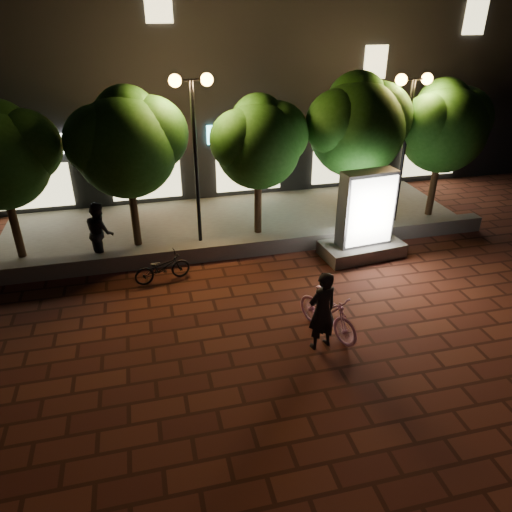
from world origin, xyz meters
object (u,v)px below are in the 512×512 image
object	(u,v)px
tree_right	(358,123)
street_lamp_left	(193,118)
street_lamp_right	(410,111)
ad_kiosk	(365,223)
rider	(322,311)
tree_left	(127,140)
scooter_parked	(162,268)
scooter_pink	(328,313)
tree_mid	(259,140)
tree_far_right	(445,124)
pedestrian	(100,232)

from	to	relation	value
tree_right	street_lamp_left	bearing A→B (deg)	-177.19
tree_right	street_lamp_right	size ratio (longest dim) A/B	1.02
ad_kiosk	rider	size ratio (longest dim) A/B	1.41
tree_left	scooter_parked	bearing A→B (deg)	-76.92
scooter_pink	tree_mid	bearing A→B (deg)	68.80
tree_far_right	scooter_parked	xyz separation A→B (m)	(-9.93, -2.46, -2.95)
rider	tree_mid	bearing A→B (deg)	-105.35
street_lamp_left	ad_kiosk	xyz separation A→B (m)	(4.76, -2.10, -2.93)
pedestrian	tree_far_right	bearing A→B (deg)	-105.34
scooter_pink	rider	xyz separation A→B (m)	(-0.33, -0.44, 0.40)
tree_left	ad_kiosk	distance (m)	7.49
tree_left	pedestrian	size ratio (longest dim) A/B	2.61
scooter_parked	pedestrian	xyz separation A→B (m)	(-1.65, 1.50, 0.60)
street_lamp_left	rider	bearing A→B (deg)	-72.48
street_lamp_right	tree_far_right	bearing A→B (deg)	9.61
tree_left	street_lamp_right	size ratio (longest dim) A/B	0.98
street_lamp_right	ad_kiosk	world-z (taller)	street_lamp_right
tree_mid	street_lamp_right	xyz separation A→B (m)	(4.95, -0.26, 0.68)
tree_left	tree_right	xyz separation A→B (m)	(7.30, 0.00, 0.12)
ad_kiosk	pedestrian	bearing A→B (deg)	169.83
ad_kiosk	rider	xyz separation A→B (m)	(-2.85, -3.95, -0.13)
tree_far_right	scooter_parked	distance (m)	10.64
ad_kiosk	scooter_pink	size ratio (longest dim) A/B	1.45
tree_right	scooter_parked	world-z (taller)	tree_right
tree_far_right	street_lamp_left	size ratio (longest dim) A/B	0.92
street_lamp_left	scooter_pink	size ratio (longest dim) A/B	2.76
tree_right	street_lamp_left	world-z (taller)	street_lamp_left
tree_right	street_lamp_right	distance (m)	1.70
tree_mid	rider	size ratio (longest dim) A/B	2.32
tree_left	street_lamp_right	bearing A→B (deg)	-1.68
street_lamp_right	ad_kiosk	xyz separation A→B (m)	(-2.24, -2.10, -2.80)
tree_mid	street_lamp_right	world-z (taller)	street_lamp_right
tree_far_right	ad_kiosk	bearing A→B (deg)	-148.12
tree_mid	scooter_pink	bearing A→B (deg)	-88.17
ad_kiosk	scooter_parked	bearing A→B (deg)	-179.03
tree_left	scooter_pink	size ratio (longest dim) A/B	2.60
tree_left	tree_far_right	xyz separation A→B (m)	(10.50, -0.00, -0.08)
tree_right	scooter_parked	xyz separation A→B (m)	(-6.73, -2.46, -3.15)
street_lamp_left	rider	distance (m)	7.04
scooter_parked	pedestrian	world-z (taller)	pedestrian
tree_mid	scooter_parked	bearing A→B (deg)	-144.27
tree_left	ad_kiosk	world-z (taller)	tree_left
tree_left	scooter_parked	xyz separation A→B (m)	(0.57, -2.46, -3.03)
pedestrian	street_lamp_left	bearing A→B (deg)	-97.06
scooter_pink	rider	distance (m)	0.68
rider	pedestrian	xyz separation A→B (m)	(-4.93, 5.34, 0.05)
ad_kiosk	street_lamp_right	bearing A→B (deg)	43.10
tree_mid	ad_kiosk	world-z (taller)	tree_mid
street_lamp_right	scooter_parked	distance (m)	9.33
street_lamp_left	rider	xyz separation A→B (m)	(1.91, -6.04, -3.06)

